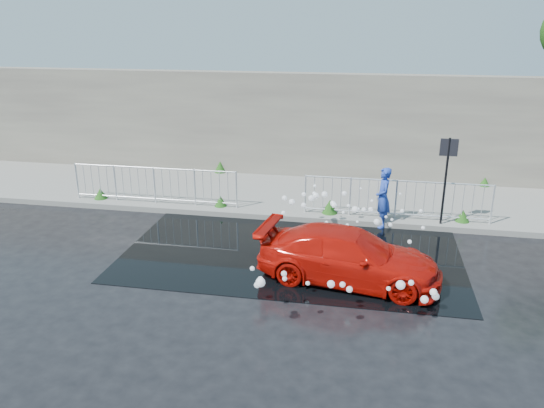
{
  "coord_description": "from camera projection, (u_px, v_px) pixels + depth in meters",
  "views": [
    {
      "loc": [
        2.17,
        -10.75,
        5.38
      ],
      "look_at": [
        -0.11,
        1.48,
        1.0
      ],
      "focal_mm": 35.0,
      "sensor_mm": 36.0,
      "label": 1
    }
  ],
  "objects": [
    {
      "name": "puddle",
      "position": [
        293.0,
        250.0,
        12.97
      ],
      "size": [
        8.0,
        5.0,
        0.01
      ],
      "primitive_type": "cube",
      "color": "black",
      "rests_on": "ground"
    },
    {
      "name": "retaining_wall",
      "position": [
        305.0,
        125.0,
        18.18
      ],
      "size": [
        30.0,
        0.6,
        3.5
      ],
      "primitive_type": "cube",
      "color": "#5D564E",
      "rests_on": "pavement"
    },
    {
      "name": "railing_right",
      "position": [
        396.0,
        198.0,
        14.48
      ],
      "size": [
        5.05,
        0.05,
        1.1
      ],
      "color": "silver",
      "rests_on": "pavement"
    },
    {
      "name": "red_car",
      "position": [
        349.0,
        256.0,
        11.32
      ],
      "size": [
        4.1,
        2.14,
        1.13
      ],
      "primitive_type": "imported",
      "rotation": [
        0.0,
        0.0,
        1.43
      ],
      "color": "#B30E07",
      "rests_on": "ground"
    },
    {
      "name": "ground",
      "position": [
        265.0,
        266.0,
        12.13
      ],
      "size": [
        90.0,
        90.0,
        0.0
      ],
      "primitive_type": "plane",
      "color": "black",
      "rests_on": "ground"
    },
    {
      "name": "railing_left",
      "position": [
        154.0,
        184.0,
        15.68
      ],
      "size": [
        5.05,
        0.05,
        1.1
      ],
      "color": "silver",
      "rests_on": "pavement"
    },
    {
      "name": "weeds",
      "position": [
        287.0,
        192.0,
        16.27
      ],
      "size": [
        12.17,
        3.93,
        0.4
      ],
      "color": "#1A4211",
      "rests_on": "pavement"
    },
    {
      "name": "water_spray",
      "position": [
        338.0,
        232.0,
        12.21
      ],
      "size": [
        3.66,
        5.66,
        1.01
      ],
      "color": "white",
      "rests_on": "ground"
    },
    {
      "name": "sign_post",
      "position": [
        447.0,
        167.0,
        13.71
      ],
      "size": [
        0.45,
        0.06,
        2.5
      ],
      "color": "black",
      "rests_on": "ground"
    },
    {
      "name": "pavement",
      "position": [
        296.0,
        195.0,
        16.74
      ],
      "size": [
        30.0,
        4.0,
        0.15
      ],
      "primitive_type": "cube",
      "color": "gray",
      "rests_on": "ground"
    },
    {
      "name": "person",
      "position": [
        383.0,
        198.0,
        14.18
      ],
      "size": [
        0.49,
        0.66,
        1.66
      ],
      "primitive_type": "imported",
      "rotation": [
        0.0,
        0.0,
        -1.4
      ],
      "color": "#203CA3",
      "rests_on": "ground"
    },
    {
      "name": "curb",
      "position": [
        286.0,
        217.0,
        14.89
      ],
      "size": [
        30.0,
        0.25,
        0.16
      ],
      "primitive_type": "cube",
      "color": "gray",
      "rests_on": "ground"
    }
  ]
}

